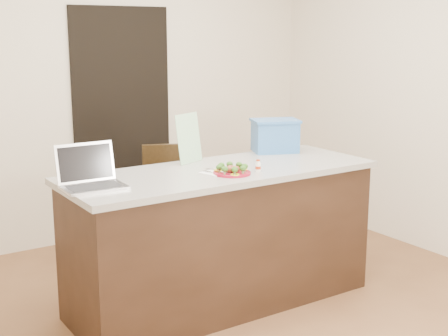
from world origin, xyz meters
TOP-DOWN VIEW (x-y plane):
  - ground at (0.00, 0.00)m, footprint 4.00×4.00m
  - room_shell at (0.00, 0.00)m, footprint 4.00×4.00m
  - doorway at (0.10, 1.98)m, footprint 0.90×0.02m
  - island at (0.00, 0.25)m, footprint 2.06×0.76m
  - plate at (-0.02, 0.09)m, footprint 0.24×0.24m
  - meatballs at (-0.02, 0.09)m, footprint 0.10×0.10m
  - broccoli at (-0.02, 0.09)m, footprint 0.19×0.19m
  - pepper_rings at (-0.02, 0.09)m, footprint 0.20×0.21m
  - napkin at (-0.10, 0.17)m, footprint 0.18×0.18m
  - fork at (-0.12, 0.18)m, footprint 0.06×0.15m
  - knife at (-0.07, 0.15)m, footprint 0.06×0.22m
  - yogurt_bottle at (0.16, 0.07)m, footprint 0.04×0.04m
  - laptop at (-0.88, 0.27)m, footprint 0.35×0.28m
  - leaflet at (-0.07, 0.54)m, footprint 0.24×0.13m
  - blue_box at (0.65, 0.53)m, footprint 0.40×0.35m
  - chair at (0.10, 1.03)m, footprint 0.55×0.56m

SIDE VIEW (x-z plane):
  - ground at x=0.00m, z-range 0.00..0.00m
  - island at x=0.00m, z-range 0.00..0.92m
  - chair at x=0.10m, z-range 0.06..1.01m
  - napkin at x=-0.10m, z-range 0.92..0.93m
  - fork at x=-0.12m, z-range 0.93..0.93m
  - plate at x=-0.02m, z-range 0.92..0.94m
  - knife at x=-0.07m, z-range 0.93..0.93m
  - pepper_rings at x=-0.02m, z-range 0.93..0.94m
  - yogurt_bottle at x=0.16m, z-range 0.91..0.99m
  - meatballs at x=-0.02m, z-range 0.93..0.97m
  - broccoli at x=-0.02m, z-range 0.95..0.98m
  - laptop at x=-0.88m, z-range 0.86..1.11m
  - doorway at x=0.10m, z-range 0.00..2.00m
  - blue_box at x=0.65m, z-range 0.92..1.16m
  - leaflet at x=-0.07m, z-range 0.92..1.25m
  - room_shell at x=0.00m, z-range -0.38..3.62m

